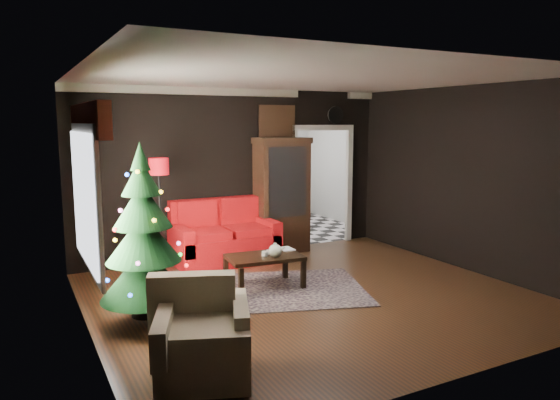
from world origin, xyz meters
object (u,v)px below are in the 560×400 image
loveseat (225,232)px  kitchen_table (277,215)px  armchair (203,330)px  coffee_table (265,271)px  curio_cabinet (282,198)px  teapot (275,250)px  wall_clock (335,115)px  floor_lamp (161,220)px  christmas_tree (143,233)px

loveseat → kitchen_table: loveseat is taller
armchair → coffee_table: armchair is taller
loveseat → kitchen_table: bearing=42.5°
coffee_table → kitchen_table: kitchen_table is taller
curio_cabinet → kitchen_table: size_ratio=2.53×
teapot → wall_clock: 3.56m
teapot → kitchen_table: bearing=62.3°
floor_lamp → christmas_tree: 1.93m
curio_cabinet → teapot: size_ratio=9.37×
christmas_tree → teapot: christmas_tree is taller
coffee_table → teapot: 0.37m
curio_cabinet → coffee_table: curio_cabinet is taller
armchair → coffee_table: bearing=73.3°
wall_clock → kitchen_table: size_ratio=0.43×
christmas_tree → kitchen_table: size_ratio=2.49×
floor_lamp → christmas_tree: (-0.66, -1.80, 0.22)m
armchair → teapot: bearing=69.6°
armchair → kitchen_table: size_ratio=1.14×
wall_clock → armchair: bearing=-135.1°
wall_clock → teapot: bearing=-138.2°
curio_cabinet → floor_lamp: (-2.24, -0.46, -0.12)m
christmas_tree → coffee_table: 2.00m
armchair → christmas_tree: bearing=117.0°
loveseat → wall_clock: 3.04m
christmas_tree → armchair: size_ratio=2.19×
teapot → coffee_table: bearing=116.7°
christmas_tree → armchair: christmas_tree is taller
christmas_tree → kitchen_table: bearing=46.1°
curio_cabinet → floor_lamp: 2.29m
kitchen_table → loveseat: bearing=-137.5°
loveseat → teapot: size_ratio=8.38×
curio_cabinet → coffee_table: bearing=-124.3°
floor_lamp → wall_clock: wall_clock is taller
curio_cabinet → teapot: (-1.08, -1.86, -0.39)m
curio_cabinet → wall_clock: wall_clock is taller
floor_lamp → kitchen_table: floor_lamp is taller
floor_lamp → wall_clock: size_ratio=5.71×
loveseat → curio_cabinet: 1.25m
armchair → coffee_table: (1.59, 2.05, -0.22)m
christmas_tree → coffee_table: size_ratio=1.87×
floor_lamp → teapot: 1.84m
curio_cabinet → teapot: bearing=-120.1°
floor_lamp → coffee_table: (1.08, -1.24, -0.59)m
armchair → wall_clock: size_ratio=2.67×
curio_cabinet → christmas_tree: christmas_tree is taller
coffee_table → loveseat: bearing=89.6°
floor_lamp → kitchen_table: (2.89, 1.89, -0.45)m
armchair → kitchen_table: 6.19m
floor_lamp → teapot: bearing=-50.4°
coffee_table → kitchen_table: size_ratio=1.33×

